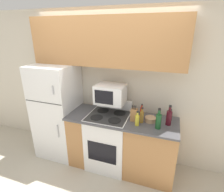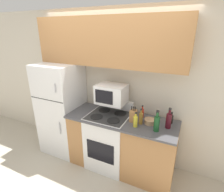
{
  "view_description": "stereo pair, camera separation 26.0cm",
  "coord_description": "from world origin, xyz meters",
  "px_view_note": "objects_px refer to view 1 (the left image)",
  "views": [
    {
      "loc": [
        1.0,
        -2.03,
        2.2
      ],
      "look_at": [
        0.2,
        0.27,
        1.28
      ],
      "focal_mm": 28.0,
      "sensor_mm": 36.0,
      "label": 1
    },
    {
      "loc": [
        1.24,
        -1.94,
        2.2
      ],
      "look_at": [
        0.2,
        0.27,
        1.28
      ],
      "focal_mm": 28.0,
      "sensor_mm": 36.0,
      "label": 2
    }
  ],
  "objects_px": {
    "knife_block": "(134,115)",
    "bottle_wine_red": "(169,117)",
    "microwave": "(110,94)",
    "bottle_wine_green": "(158,121)",
    "bottle_cooking_spray": "(137,120)",
    "bottle_hot_sauce": "(142,111)",
    "bowl": "(150,119)",
    "bottle_soy_sauce": "(170,116)",
    "bottle_vinegar": "(142,117)",
    "stove": "(109,140)",
    "refrigerator": "(58,111)"
  },
  "relations": [
    {
      "from": "knife_block",
      "to": "microwave",
      "type": "bearing_deg",
      "value": 161.81
    },
    {
      "from": "bottle_wine_red",
      "to": "bottle_soy_sauce",
      "type": "height_order",
      "value": "bottle_wine_red"
    },
    {
      "from": "bottle_hot_sauce",
      "to": "refrigerator",
      "type": "bearing_deg",
      "value": -174.79
    },
    {
      "from": "refrigerator",
      "to": "bottle_wine_green",
      "type": "bearing_deg",
      "value": -5.42
    },
    {
      "from": "bottle_vinegar",
      "to": "bottle_cooking_spray",
      "type": "distance_m",
      "value": 0.11
    },
    {
      "from": "bottle_soy_sauce",
      "to": "bottle_cooking_spray",
      "type": "relative_size",
      "value": 0.82
    },
    {
      "from": "bottle_cooking_spray",
      "to": "bottle_hot_sauce",
      "type": "bearing_deg",
      "value": 88.75
    },
    {
      "from": "bottle_vinegar",
      "to": "bottle_hot_sauce",
      "type": "bearing_deg",
      "value": 100.58
    },
    {
      "from": "stove",
      "to": "bowl",
      "type": "bearing_deg",
      "value": 2.21
    },
    {
      "from": "knife_block",
      "to": "bottle_vinegar",
      "type": "distance_m",
      "value": 0.12
    },
    {
      "from": "stove",
      "to": "refrigerator",
      "type": "bearing_deg",
      "value": 177.9
    },
    {
      "from": "bowl",
      "to": "bottle_vinegar",
      "type": "height_order",
      "value": "bottle_vinegar"
    },
    {
      "from": "refrigerator",
      "to": "microwave",
      "type": "distance_m",
      "value": 1.07
    },
    {
      "from": "refrigerator",
      "to": "bottle_wine_red",
      "type": "height_order",
      "value": "refrigerator"
    },
    {
      "from": "bowl",
      "to": "stove",
      "type": "bearing_deg",
      "value": -177.79
    },
    {
      "from": "stove",
      "to": "knife_block",
      "type": "distance_m",
      "value": 0.68
    },
    {
      "from": "refrigerator",
      "to": "bottle_soy_sauce",
      "type": "distance_m",
      "value": 1.92
    },
    {
      "from": "bottle_wine_red",
      "to": "bowl",
      "type": "bearing_deg",
      "value": 178.62
    },
    {
      "from": "bottle_wine_red",
      "to": "bottle_vinegar",
      "type": "bearing_deg",
      "value": -171.34
    },
    {
      "from": "stove",
      "to": "knife_block",
      "type": "xyz_separation_m",
      "value": [
        0.41,
        -0.02,
        0.54
      ]
    },
    {
      "from": "bottle_hot_sauce",
      "to": "bottle_wine_green",
      "type": "relative_size",
      "value": 0.67
    },
    {
      "from": "bottle_wine_green",
      "to": "bottle_soy_sauce",
      "type": "xyz_separation_m",
      "value": [
        0.15,
        0.3,
        -0.05
      ]
    },
    {
      "from": "bottle_wine_red",
      "to": "bottle_hot_sauce",
      "type": "xyz_separation_m",
      "value": [
        -0.41,
        0.15,
        -0.04
      ]
    },
    {
      "from": "bottle_vinegar",
      "to": "bottle_cooking_spray",
      "type": "height_order",
      "value": "bottle_vinegar"
    },
    {
      "from": "bottle_wine_red",
      "to": "bottle_cooking_spray",
      "type": "distance_m",
      "value": 0.45
    },
    {
      "from": "bowl",
      "to": "bottle_wine_green",
      "type": "bearing_deg",
      "value": -51.85
    },
    {
      "from": "refrigerator",
      "to": "bottle_soy_sauce",
      "type": "bearing_deg",
      "value": 3.93
    },
    {
      "from": "microwave",
      "to": "bottle_wine_green",
      "type": "height_order",
      "value": "microwave"
    },
    {
      "from": "bottle_soy_sauce",
      "to": "bottle_cooking_spray",
      "type": "bearing_deg",
      "value": -144.72
    },
    {
      "from": "stove",
      "to": "bottle_vinegar",
      "type": "distance_m",
      "value": 0.76
    },
    {
      "from": "bottle_wine_green",
      "to": "bottle_cooking_spray",
      "type": "height_order",
      "value": "bottle_wine_green"
    },
    {
      "from": "bottle_wine_red",
      "to": "bottle_soy_sauce",
      "type": "xyz_separation_m",
      "value": [
        0.02,
        0.15,
        -0.05
      ]
    },
    {
      "from": "bottle_soy_sauce",
      "to": "bottle_hot_sauce",
      "type": "bearing_deg",
      "value": 179.53
    },
    {
      "from": "knife_block",
      "to": "bottle_soy_sauce",
      "type": "bearing_deg",
      "value": 19.71
    },
    {
      "from": "bowl",
      "to": "bottle_vinegar",
      "type": "xyz_separation_m",
      "value": [
        -0.12,
        -0.06,
        0.05
      ]
    },
    {
      "from": "stove",
      "to": "knife_block",
      "type": "height_order",
      "value": "knife_block"
    },
    {
      "from": "bowl",
      "to": "bottle_hot_sauce",
      "type": "height_order",
      "value": "bottle_hot_sauce"
    },
    {
      "from": "bowl",
      "to": "bottle_cooking_spray",
      "type": "height_order",
      "value": "bottle_cooking_spray"
    },
    {
      "from": "bottle_vinegar",
      "to": "bottle_wine_green",
      "type": "relative_size",
      "value": 0.8
    },
    {
      "from": "refrigerator",
      "to": "knife_block",
      "type": "distance_m",
      "value": 1.41
    },
    {
      "from": "bowl",
      "to": "bottle_soy_sauce",
      "type": "height_order",
      "value": "bottle_soy_sauce"
    },
    {
      "from": "microwave",
      "to": "bottle_wine_red",
      "type": "xyz_separation_m",
      "value": [
        0.91,
        -0.1,
        -0.21
      ]
    },
    {
      "from": "bottle_hot_sauce",
      "to": "knife_block",
      "type": "bearing_deg",
      "value": -113.8
    },
    {
      "from": "microwave",
      "to": "bottle_hot_sauce",
      "type": "distance_m",
      "value": 0.56
    },
    {
      "from": "bottle_soy_sauce",
      "to": "bottle_wine_green",
      "type": "bearing_deg",
      "value": -116.69
    },
    {
      "from": "stove",
      "to": "bottle_vinegar",
      "type": "relative_size",
      "value": 4.59
    },
    {
      "from": "bowl",
      "to": "bottle_wine_green",
      "type": "height_order",
      "value": "bottle_wine_green"
    },
    {
      "from": "bottle_wine_green",
      "to": "bottle_hot_sauce",
      "type": "bearing_deg",
      "value": 132.98
    },
    {
      "from": "knife_block",
      "to": "bowl",
      "type": "relative_size",
      "value": 1.46
    },
    {
      "from": "knife_block",
      "to": "bottle_wine_red",
      "type": "height_order",
      "value": "bottle_wine_red"
    }
  ]
}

